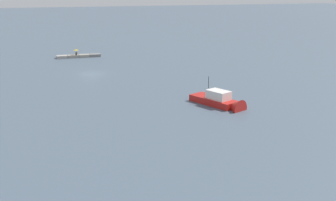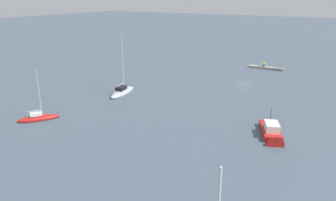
% 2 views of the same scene
% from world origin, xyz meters
% --- Properties ---
extents(ground_plane, '(500.00, 500.00, 0.00)m').
position_xyz_m(ground_plane, '(0.00, 0.00, 0.00)').
color(ground_plane, '#475666').
extents(seawall_pier, '(9.36, 1.84, 0.58)m').
position_xyz_m(seawall_pier, '(0.00, -18.34, 0.29)').
color(seawall_pier, slate).
rests_on(seawall_pier, ground_plane).
extents(person_seated_brown_left, '(0.41, 0.62, 0.73)m').
position_xyz_m(person_seated_brown_left, '(0.50, -18.16, 0.83)').
color(person_seated_brown_left, '#1E2333').
rests_on(person_seated_brown_left, seawall_pier).
extents(umbrella_open_yellow, '(1.11, 1.11, 1.25)m').
position_xyz_m(umbrella_open_yellow, '(0.49, -18.35, 1.68)').
color(umbrella_open_yellow, black).
rests_on(umbrella_open_yellow, seawall_pier).
extents(motorboat_red_far, '(5.28, 8.25, 4.45)m').
position_xyz_m(motorboat_red_far, '(-12.78, 26.11, 0.47)').
color(motorboat_red_far, red).
rests_on(motorboat_red_far, ground_plane).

